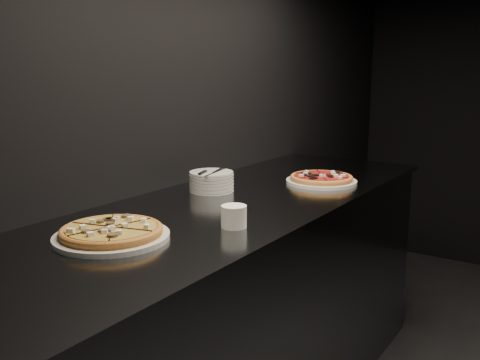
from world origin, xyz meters
The scene contains 7 objects.
wall_left centered at (-2.50, 0.00, 1.40)m, with size 0.02×5.00×2.80m, color black.
counter centered at (-2.13, 0.00, 0.46)m, with size 0.74×2.44×0.92m.
pizza_mushroom centered at (-2.17, -0.53, 0.94)m, with size 0.37×0.37×0.04m.
pizza_tomato centered at (-1.99, 0.54, 0.94)m, with size 0.31×0.31×0.04m.
plate_stack centered at (-2.30, 0.15, 0.96)m, with size 0.18×0.18×0.08m.
cutlery centered at (-2.30, 0.14, 1.00)m, with size 0.06×0.19×0.01m.
ramekin centered at (-1.94, -0.23, 0.96)m, with size 0.08×0.08×0.07m.
Camera 1 is at (-1.01, -1.58, 1.41)m, focal length 40.00 mm.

